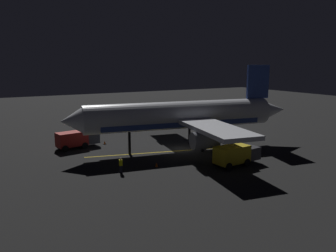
{
  "coord_description": "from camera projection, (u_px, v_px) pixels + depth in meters",
  "views": [
    {
      "loc": [
        -39.51,
        23.94,
        11.96
      ],
      "look_at": [
        0.0,
        2.0,
        3.5
      ],
      "focal_mm": 36.26,
      "sensor_mm": 36.0,
      "label": 1
    }
  ],
  "objects": [
    {
      "name": "apron_guide_stripe",
      "position": [
        154.0,
        152.0,
        45.82
      ],
      "size": [
        4.66,
        18.04,
        0.01
      ],
      "primitive_type": "cube",
      "rotation": [
        0.0,
        0.0,
        -0.24
      ],
      "color": "gold",
      "rests_on": "ground_plane"
    },
    {
      "name": "baggage_truck",
      "position": [
        76.0,
        140.0,
        47.98
      ],
      "size": [
        3.1,
        6.18,
        2.41
      ],
      "color": "maroon",
      "rests_on": "ground_plane"
    },
    {
      "name": "ground_crew_worker",
      "position": [
        121.0,
        165.0,
        37.19
      ],
      "size": [
        0.4,
        0.4,
        1.74
      ],
      "color": "black",
      "rests_on": "ground_plane"
    },
    {
      "name": "traffic_cone_near_left",
      "position": [
        157.0,
        165.0,
        39.4
      ],
      "size": [
        0.5,
        0.5,
        0.55
      ],
      "color": "#EA590F",
      "rests_on": "ground_plane"
    },
    {
      "name": "catering_truck",
      "position": [
        236.0,
        155.0,
        39.9
      ],
      "size": [
        2.63,
        6.12,
        2.42
      ],
      "color": "gold",
      "rests_on": "ground_plane"
    },
    {
      "name": "ground_plane",
      "position": [
        180.0,
        150.0,
        47.6
      ],
      "size": [
        180.0,
        180.0,
        0.2
      ],
      "primitive_type": "cube",
      "color": "black"
    },
    {
      "name": "airliner",
      "position": [
        184.0,
        116.0,
        46.9
      ],
      "size": [
        28.76,
        33.21,
        11.64
      ],
      "color": "white",
      "rests_on": "ground_plane"
    },
    {
      "name": "traffic_cone_near_right",
      "position": [
        105.0,
        143.0,
        50.43
      ],
      "size": [
        0.5,
        0.5,
        0.55
      ],
      "color": "#EA590F",
      "rests_on": "ground_plane"
    }
  ]
}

